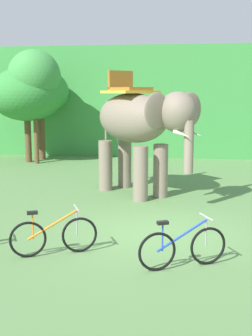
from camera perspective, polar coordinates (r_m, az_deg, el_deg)
The scene contains 8 objects.
ground_plane at distance 10.25m, azimuth 3.85°, elevation -8.24°, with size 80.00×80.00×0.00m, color #567F47.
foliage_hedge at distance 24.43m, azimuth 6.65°, elevation 8.43°, with size 36.00×6.00×5.29m, color #3D8E42.
tree_center at distance 20.58m, azimuth -12.48°, elevation 9.08°, with size 3.23×3.23×4.21m.
tree_center_left at distance 21.38m, azimuth -10.78°, elevation 9.41°, with size 2.60×2.60×4.19m.
tree_right at distance 20.09m, azimuth -11.53°, elevation 11.24°, with size 2.27×2.27×4.92m.
elephant at distance 13.53m, azimuth 1.66°, elevation 5.67°, with size 3.68×3.67×3.78m.
bike_orange at distance 8.94m, azimuth -9.11°, elevation -8.44°, with size 1.57×0.82×0.92m.
bike_blue at distance 8.28m, azimuth 7.20°, elevation -9.90°, with size 1.56×0.83×0.92m.
Camera 1 is at (0.73, -9.72, 3.15)m, focal length 48.18 mm.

